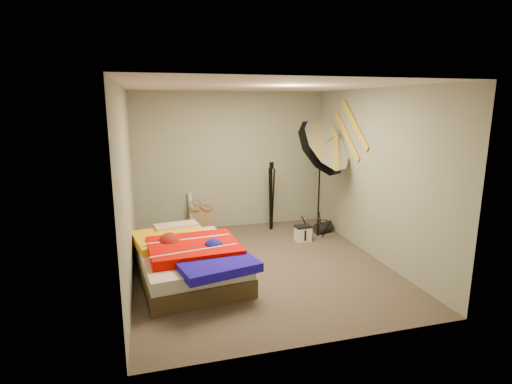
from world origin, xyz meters
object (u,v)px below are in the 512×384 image
object	(u,v)px
duffel_bag	(323,228)
photo_umbrella	(321,148)
camera_case	(303,234)
bed	(189,259)
camera_tripod	(271,191)
tote_bag	(201,218)
wrapping_roll	(191,212)

from	to	relation	value
duffel_bag	photo_umbrella	bearing A→B (deg)	-149.05
camera_case	bed	xyz separation A→B (m)	(-2.01, -0.96, 0.14)
duffel_bag	camera_tripod	world-z (taller)	camera_tripod
duffel_bag	camera_case	bearing A→B (deg)	-169.86
photo_umbrella	camera_tripod	distance (m)	1.29
photo_umbrella	bed	bearing A→B (deg)	-157.35
camera_case	bed	size ratio (longest dim) A/B	0.12
camera_case	bed	world-z (taller)	bed
duffel_bag	camera_tripod	bearing A→B (deg)	131.02
tote_bag	photo_umbrella	world-z (taller)	photo_umbrella
tote_bag	wrapping_roll	xyz separation A→B (m)	(-0.18, 0.00, 0.13)
bed	camera_tripod	world-z (taller)	camera_tripod
tote_bag	camera_case	distance (m)	1.91
duffel_bag	tote_bag	bearing A→B (deg)	138.79
wrapping_roll	duffel_bag	world-z (taller)	wrapping_roll
tote_bag	photo_umbrella	size ratio (longest dim) A/B	0.20
tote_bag	bed	distance (m)	2.09
tote_bag	camera_tripod	world-z (taller)	camera_tripod
wrapping_roll	photo_umbrella	world-z (taller)	photo_umbrella
wrapping_roll	camera_case	bearing A→B (deg)	-31.67
tote_bag	camera_tripod	distance (m)	1.38
bed	photo_umbrella	world-z (taller)	photo_umbrella
camera_case	photo_umbrella	world-z (taller)	photo_umbrella
camera_case	photo_umbrella	size ratio (longest dim) A/B	0.11
camera_tripod	photo_umbrella	bearing A→B (deg)	-52.60
bed	photo_umbrella	bearing A→B (deg)	22.65
photo_umbrella	camera_tripod	xyz separation A→B (m)	(-0.59, 0.77, -0.84)
wrapping_roll	camera_tripod	xyz separation A→B (m)	(1.43, -0.32, 0.37)
wrapping_roll	bed	distance (m)	2.06
camera_case	bed	distance (m)	2.23
wrapping_roll	photo_umbrella	xyz separation A→B (m)	(2.02, -1.09, 1.21)
duffel_bag	bed	world-z (taller)	bed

